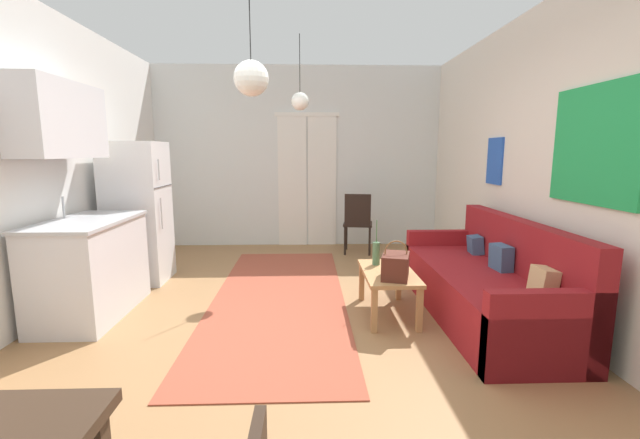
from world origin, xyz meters
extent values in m
cube|color=#996D44|center=(0.00, 0.00, -0.05)|extent=(5.07, 7.40, 0.10)
cube|color=silver|center=(0.00, 3.45, 1.41)|extent=(4.67, 0.10, 2.83)
cube|color=white|center=(-0.09, 3.39, 1.03)|extent=(0.45, 0.02, 2.05)
cube|color=white|center=(0.38, 3.39, 1.03)|extent=(0.45, 0.02, 2.05)
cube|color=white|center=(0.14, 3.39, 2.08)|extent=(1.01, 0.03, 0.06)
cube|color=silver|center=(2.29, 0.00, 1.41)|extent=(0.10, 7.00, 2.83)
cube|color=green|center=(2.22, -0.26, 1.55)|extent=(0.02, 0.95, 0.87)
cube|color=blue|center=(2.22, 1.32, 1.40)|extent=(0.02, 0.35, 0.51)
cube|color=yellow|center=(-2.22, 1.14, 1.79)|extent=(0.02, 0.32, 0.40)
cube|color=#9E4733|center=(-0.16, 0.89, 0.01)|extent=(1.34, 3.69, 0.01)
cube|color=maroon|center=(1.70, 0.31, 0.22)|extent=(0.83, 2.19, 0.45)
cube|color=maroon|center=(2.04, 0.31, 0.45)|extent=(0.15, 2.19, 0.90)
cube|color=maroon|center=(1.70, -0.73, 0.31)|extent=(0.83, 0.11, 0.62)
cube|color=maroon|center=(1.70, 1.35, 0.31)|extent=(0.83, 0.11, 0.62)
cube|color=tan|center=(1.89, -0.34, 0.55)|extent=(0.15, 0.21, 0.22)
cube|color=#3D5B7F|center=(1.88, 0.33, 0.56)|extent=(0.14, 0.24, 0.23)
cube|color=#3D5B7F|center=(1.90, 0.94, 0.54)|extent=(0.15, 0.19, 0.20)
cube|color=#B27F4C|center=(0.88, 0.42, 0.40)|extent=(0.46, 0.86, 0.04)
cube|color=#B27F4C|center=(0.69, 0.03, 0.19)|extent=(0.05, 0.05, 0.38)
cube|color=#B27F4C|center=(1.07, 0.03, 0.19)|extent=(0.05, 0.05, 0.38)
cube|color=#B27F4C|center=(0.69, 0.81, 0.19)|extent=(0.05, 0.05, 0.38)
cube|color=#B27F4C|center=(1.07, 0.81, 0.19)|extent=(0.05, 0.05, 0.38)
cylinder|color=#47704C|center=(0.80, 0.64, 0.53)|extent=(0.07, 0.07, 0.22)
cylinder|color=#477F42|center=(0.80, 0.64, 0.75)|extent=(0.01, 0.01, 0.22)
cube|color=#512319|center=(0.90, 0.20, 0.52)|extent=(0.30, 0.37, 0.21)
torus|color=brown|center=(0.90, 0.20, 0.65)|extent=(0.20, 0.01, 0.20)
cube|color=white|center=(-1.82, 1.55, 0.81)|extent=(0.62, 0.60, 1.62)
cube|color=#4C4C51|center=(-1.51, 1.55, 1.11)|extent=(0.01, 0.58, 0.01)
cylinder|color=#B7BABF|center=(-1.50, 1.39, 1.31)|extent=(0.02, 0.02, 0.23)
cylinder|color=#B7BABF|center=(-1.50, 1.39, 0.82)|extent=(0.02, 0.02, 0.36)
cube|color=silver|center=(-1.87, 0.51, 0.43)|extent=(0.61, 1.17, 0.87)
cube|color=#B7BABF|center=(-1.87, 0.51, 0.88)|extent=(0.64, 1.20, 0.03)
cube|color=#999BA0|center=(-1.87, 0.61, 0.84)|extent=(0.36, 0.40, 0.10)
cylinder|color=#B7BABF|center=(-2.12, 0.61, 1.00)|extent=(0.02, 0.02, 0.20)
cube|color=silver|center=(-2.02, 0.51, 1.78)|extent=(0.32, 1.05, 0.66)
cylinder|color=black|center=(1.10, 2.96, 0.21)|extent=(0.03, 0.03, 0.43)
cylinder|color=black|center=(0.75, 3.02, 0.21)|extent=(0.03, 0.03, 0.43)
cylinder|color=black|center=(1.05, 2.63, 0.21)|extent=(0.03, 0.03, 0.43)
cylinder|color=black|center=(0.69, 2.69, 0.21)|extent=(0.03, 0.03, 0.43)
cube|color=black|center=(0.90, 2.82, 0.44)|extent=(0.48, 0.46, 0.04)
cube|color=black|center=(0.87, 2.65, 0.68)|extent=(0.38, 0.09, 0.46)
cylinder|color=black|center=(-0.27, -0.08, 2.49)|extent=(0.01, 0.01, 0.66)
sphere|color=white|center=(-0.27, -0.08, 2.03)|extent=(0.26, 0.26, 0.26)
cylinder|color=black|center=(0.06, 1.72, 2.51)|extent=(0.01, 0.01, 0.64)
sphere|color=white|center=(0.06, 1.72, 2.08)|extent=(0.21, 0.21, 0.21)
camera|label=1|loc=(0.12, -3.25, 1.51)|focal=23.26mm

